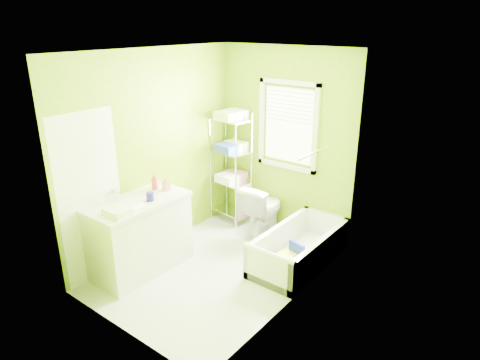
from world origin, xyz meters
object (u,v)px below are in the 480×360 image
Objects in this scene: bathtub at (298,252)px; vanity at (140,233)px; wire_shelf_unit at (232,155)px; toilet at (262,209)px.

bathtub is 1.19× the size of vanity.
bathtub is at bearing -18.19° from wire_shelf_unit.
wire_shelf_unit is (-1.44, 0.47, 0.89)m from bathtub.
vanity is at bearing -138.55° from bathtub.
toilet is 1.81m from vanity.
bathtub is 0.95m from toilet.
wire_shelf_unit is (-0.61, 0.08, 0.66)m from toilet.
toilet is at bearing -7.27° from wire_shelf_unit.
bathtub is 0.86× the size of wire_shelf_unit.
toilet is 0.90m from wire_shelf_unit.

